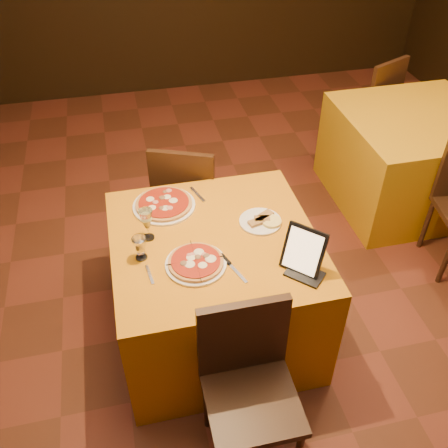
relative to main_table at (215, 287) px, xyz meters
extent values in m
cube|color=#5E2D19|center=(0.18, 0.04, -0.38)|extent=(6.00, 7.00, 0.01)
cube|color=orange|center=(0.00, 0.00, 0.00)|extent=(1.10, 1.10, 0.75)
cube|color=#CA8D0D|center=(1.80, 1.00, 0.00)|extent=(1.10, 1.10, 0.75)
cylinder|color=white|center=(-0.13, -0.18, 0.38)|extent=(0.31, 0.31, 0.01)
cylinder|color=#AD4C23|center=(-0.13, -0.18, 0.40)|extent=(0.28, 0.28, 0.02)
cylinder|color=white|center=(-0.22, 0.34, 0.38)|extent=(0.36, 0.36, 0.01)
cylinder|color=#AD4C23|center=(-0.22, 0.34, 0.40)|extent=(0.33, 0.33, 0.02)
cylinder|color=white|center=(0.28, 0.07, 0.38)|extent=(0.24, 0.24, 0.01)
cylinder|color=olive|center=(0.28, 0.07, 0.40)|extent=(0.15, 0.15, 0.02)
cube|color=black|center=(0.38, -0.31, 0.49)|extent=(0.22, 0.22, 0.24)
cube|color=#BCBBC3|center=(0.05, -0.25, 0.38)|extent=(0.09, 0.21, 0.01)
cube|color=silver|center=(-0.37, -0.19, 0.38)|extent=(0.03, 0.14, 0.01)
cube|color=#ABACB2|center=(-0.01, 0.41, 0.38)|extent=(0.07, 0.16, 0.01)
camera|label=1|loc=(-0.40, -1.96, 2.15)|focal=40.00mm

